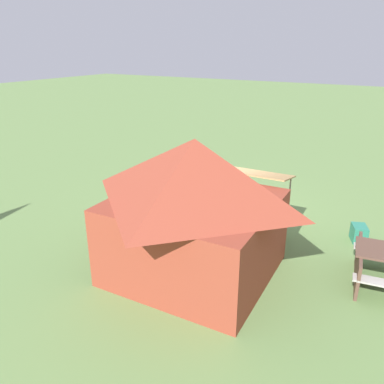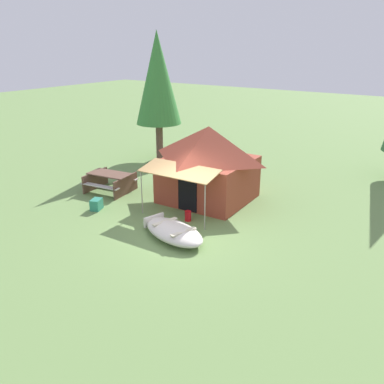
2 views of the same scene
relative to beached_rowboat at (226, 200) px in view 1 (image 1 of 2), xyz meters
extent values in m
plane|color=#68894B|center=(-0.11, 0.71, -0.23)|extent=(80.00, 80.00, 0.00)
ellipsoid|color=beige|center=(0.01, 0.00, -0.01)|extent=(2.57, 1.78, 0.44)
ellipsoid|color=#4A4743|center=(0.01, 0.00, 0.03)|extent=(2.36, 1.59, 0.16)
cube|color=beige|center=(0.46, -0.13, 0.17)|extent=(0.38, 0.89, 0.04)
cube|color=beige|center=(-0.44, 0.13, 0.17)|extent=(0.38, 0.89, 0.04)
cube|color=beige|center=(-1.02, 0.30, 0.01)|extent=(0.29, 0.74, 0.33)
cube|color=#9A3D2A|center=(-0.89, 3.38, 0.58)|extent=(3.11, 2.95, 1.61)
pyramid|color=#9A3D2A|center=(-0.89, 3.38, 1.98)|extent=(3.36, 3.19, 1.20)
cube|color=black|center=(-0.84, 1.94, 0.45)|extent=(0.76, 0.06, 1.29)
cube|color=tan|center=(-0.82, 1.43, 1.43)|extent=(2.75, 1.12, 0.23)
cylinder|color=gray|center=(0.46, 1.04, 0.54)|extent=(0.04, 0.04, 1.53)
cylinder|color=gray|center=(-2.07, 0.95, 0.54)|extent=(0.04, 0.04, 1.53)
cube|color=brown|center=(-3.85, 2.02, 0.13)|extent=(0.27, 1.53, 0.71)
cube|color=#2D8469|center=(-3.64, 0.27, -0.03)|extent=(0.46, 0.54, 0.39)
cylinder|color=red|center=(-0.38, 1.31, -0.05)|extent=(0.27, 0.27, 0.35)
camera|label=1|loc=(-4.30, 9.36, 4.19)|focal=35.89mm
camera|label=2|loc=(6.71, -8.88, 5.41)|focal=37.83mm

